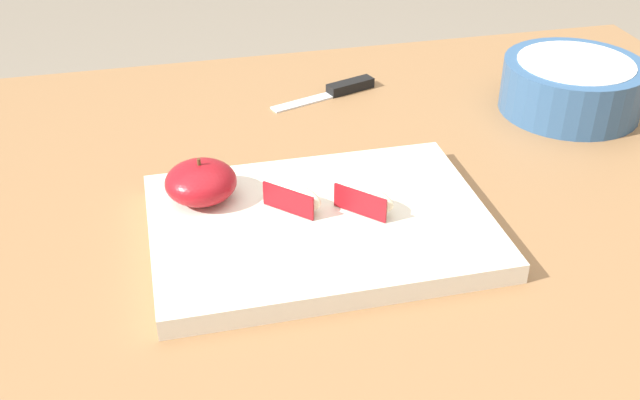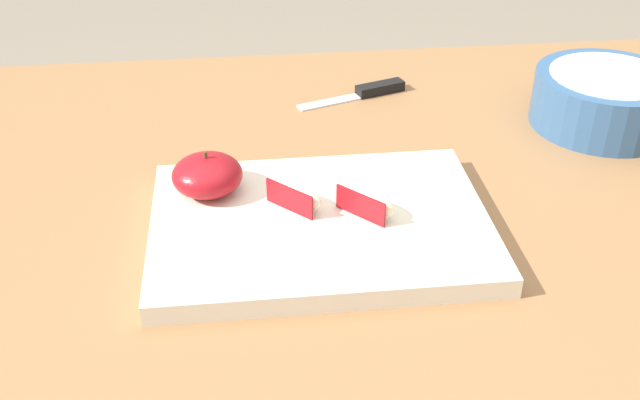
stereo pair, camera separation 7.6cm
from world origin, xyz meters
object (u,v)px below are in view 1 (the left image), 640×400
object	(u,v)px
apple_wedge_back	(294,196)
ceramic_fruit_bowl	(572,85)
cutting_board	(320,225)
apple_wedge_front	(365,198)
paring_knife	(342,89)
apple_half_skin_up	(201,182)

from	to	relation	value
apple_wedge_back	ceramic_fruit_bowl	xyz separation A→B (m)	(0.41, 0.18, 0.00)
cutting_board	ceramic_fruit_bowl	size ratio (longest dim) A/B	1.85
apple_wedge_front	paring_knife	world-z (taller)	apple_wedge_front
apple_wedge_back	paring_knife	size ratio (longest dim) A/B	0.38
apple_wedge_back	apple_half_skin_up	bearing A→B (deg)	156.79
cutting_board	ceramic_fruit_bowl	xyz separation A→B (m)	(0.39, 0.21, 0.03)
cutting_board	apple_half_skin_up	world-z (taller)	apple_half_skin_up
ceramic_fruit_bowl	apple_half_skin_up	bearing A→B (deg)	-164.02
apple_wedge_back	ceramic_fruit_bowl	world-z (taller)	ceramic_fruit_bowl
cutting_board	apple_wedge_front	world-z (taller)	apple_wedge_front
apple_wedge_front	paring_knife	xyz separation A→B (m)	(0.06, 0.33, -0.03)
apple_half_skin_up	apple_wedge_front	bearing A→B (deg)	-20.34
cutting_board	paring_knife	xyz separation A→B (m)	(0.11, 0.33, -0.00)
apple_wedge_front	ceramic_fruit_bowl	bearing A→B (deg)	30.64
apple_half_skin_up	apple_wedge_back	bearing A→B (deg)	-23.21
paring_knife	ceramic_fruit_bowl	world-z (taller)	ceramic_fruit_bowl
ceramic_fruit_bowl	paring_knife	bearing A→B (deg)	156.14
apple_wedge_back	ceramic_fruit_bowl	bearing A→B (deg)	23.85
apple_half_skin_up	ceramic_fruit_bowl	bearing A→B (deg)	15.98
apple_half_skin_up	ceramic_fruit_bowl	world-z (taller)	same
apple_wedge_front	apple_wedge_back	bearing A→B (deg)	163.52
cutting_board	apple_half_skin_up	xyz separation A→B (m)	(-0.11, 0.06, 0.03)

